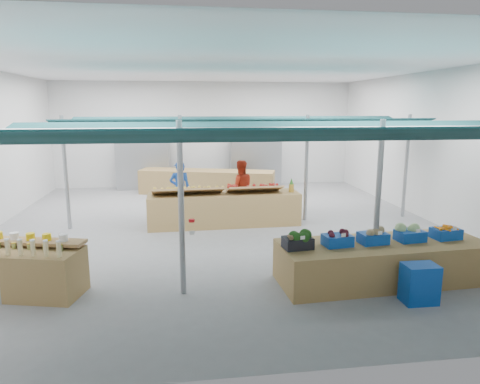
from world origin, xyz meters
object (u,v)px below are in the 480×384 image
at_px(fruit_counter, 224,209).
at_px(crate_stack, 419,284).
at_px(veg_counter, 382,262).
at_px(vendor_right, 240,188).
at_px(vendor_left, 180,189).
at_px(bottle_shelf, 29,270).

bearing_deg(fruit_counter, crate_stack, -63.57).
distance_m(veg_counter, vendor_right, 5.73).
bearing_deg(veg_counter, fruit_counter, 117.26).
distance_m(crate_stack, vendor_left, 7.46).
distance_m(vendor_left, vendor_right, 1.80).
height_order(bottle_shelf, fruit_counter, bottle_shelf).
height_order(crate_stack, vendor_left, vendor_left).
bearing_deg(veg_counter, vendor_left, 121.39).
xyz_separation_m(crate_stack, vendor_left, (-3.94, 6.31, 0.50)).
xyz_separation_m(veg_counter, crate_stack, (0.21, -0.94, -0.04)).
relative_size(bottle_shelf, vendor_left, 1.19).
bearing_deg(bottle_shelf, vendor_left, 77.07).
xyz_separation_m(bottle_shelf, veg_counter, (6.32, -0.28, -0.07)).
relative_size(vendor_left, vendor_right, 1.00).
height_order(bottle_shelf, crate_stack, bottle_shelf).
bearing_deg(bottle_shelf, vendor_right, 63.25).
bearing_deg(fruit_counter, bottle_shelf, -134.78).
height_order(vendor_left, vendor_right, same).
xyz_separation_m(veg_counter, vendor_right, (-1.93, 5.37, 0.45)).
distance_m(veg_counter, fruit_counter, 4.97).
height_order(crate_stack, vendor_right, vendor_right).
distance_m(bottle_shelf, veg_counter, 6.33).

